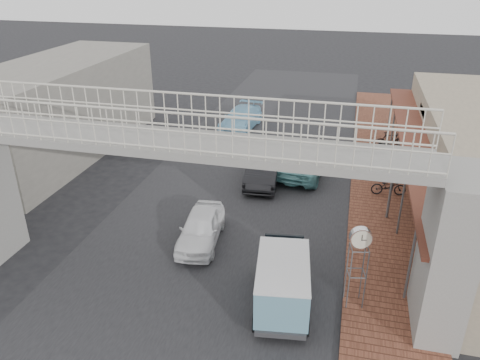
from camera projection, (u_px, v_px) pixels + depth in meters
The scene contains 14 objects.
ground at pixel (222, 227), 19.16m from camera, with size 120.00×120.00×0.00m, color black.
road_strip at pixel (222, 227), 19.16m from camera, with size 10.00×60.00×0.01m, color black.
sidewalk at pixel (384, 210), 20.38m from camera, with size 3.00×40.00×0.10m, color brown.
footbridge at pixel (185, 203), 14.29m from camera, with size 16.40×2.40×6.34m.
building_far_left at pixel (59, 108), 25.73m from camera, with size 5.00×14.00×5.00m, color gray.
white_hatchback at pixel (201, 228), 17.92m from camera, with size 1.45×3.61×1.23m, color white.
dark_sedan at pixel (264, 167), 22.88m from camera, with size 1.50×4.30×1.42m, color black.
angkot_curb at pixel (303, 158), 23.89m from camera, with size 2.36×5.12×1.42m, color #66AEB1.
angkot_far at pixel (241, 119), 30.02m from camera, with size 1.86×4.57×1.33m, color #7BB6D5.
angkot_van at pixel (283, 277), 14.33m from camera, with size 2.03×3.72×1.74m.
motorcycle_near at pixel (389, 186), 21.40m from camera, with size 0.55×1.57×0.83m, color black.
motorcycle_far at pixel (389, 141), 26.52m from camera, with size 0.48×1.69×1.02m, color black.
street_clock at pixel (360, 241), 13.82m from camera, with size 0.70×0.62×2.75m.
arrow_sign at pixel (416, 164), 18.08m from camera, with size 1.98×1.35×3.29m.
Camera 1 is at (4.62, -15.86, 9.93)m, focal length 35.00 mm.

